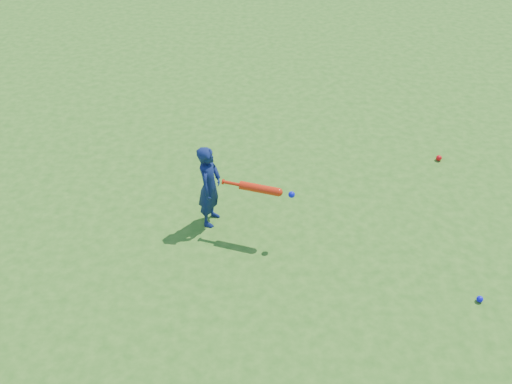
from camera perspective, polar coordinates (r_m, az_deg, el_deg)
ground at (r=6.30m, az=0.22°, el=-1.68°), size 80.00×80.00×0.00m
child at (r=5.87m, az=-4.67°, el=0.58°), size 0.31×0.39×0.93m
ground_ball_red at (r=7.38m, az=17.82°, el=3.26°), size 0.07×0.07×0.07m
ground_ball_blue at (r=5.70m, az=21.48°, el=-9.93°), size 0.06×0.06×0.06m
bat_swing at (r=5.60m, az=0.65°, el=0.29°), size 0.73×0.26×0.08m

